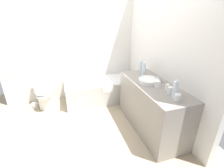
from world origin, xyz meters
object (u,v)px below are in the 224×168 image
Objects in this scene: water_bottle_2 at (141,67)px; drinking_glass_3 at (167,87)px; drinking_glass_0 at (177,97)px; bathtub at (101,89)px; sink_faucet at (159,79)px; drinking_glass_2 at (158,84)px; toilet at (44,93)px; water_bottle_1 at (175,89)px; drinking_glass_1 at (170,90)px; toilet_paper_roll at (35,106)px; water_bottle_0 at (144,69)px; sink_basin at (149,81)px.

water_bottle_2 reaches higher than drinking_glass_3.
drinking_glass_0 is 0.98× the size of drinking_glass_3.
sink_faucet is (0.73, -1.15, 0.61)m from bathtub.
sink_faucet is 0.61× the size of water_bottle_2.
drinking_glass_2 is at bearing -67.87° from bathtub.
drinking_glass_0 is at bearing -87.82° from drinking_glass_2.
bathtub is 1.24m from toilet.
water_bottle_2 is at bearing 84.82° from drinking_glass_2.
water_bottle_1 reaches higher than drinking_glass_3.
drinking_glass_2 is at bearing -127.66° from sink_faucet.
drinking_glass_1 is (0.61, -1.59, 0.62)m from bathtub.
drinking_glass_1 is 0.89× the size of toilet_paper_roll.
drinking_glass_1 reaches higher than toilet.
water_bottle_0 is 2.43m from toilet_paper_roll.
sink_basin is at bearing -65.24° from bathtub.
drinking_glass_1 is (-0.01, -0.91, -0.07)m from water_bottle_2.
bathtub is 1.15m from water_bottle_2.
sink_faucet reaches higher than toilet.
toilet is 6.87× the size of drinking_glass_1.
toilet is 0.36m from toilet_paper_roll.
water_bottle_2 is (0.09, 0.47, 0.09)m from sink_basin.
bathtub is 2.38× the size of toilet.
sink_basin is 0.57m from water_bottle_1.
drinking_glass_2 is at bearing 102.85° from drinking_glass_1.
sink_basin is at bearing 96.80° from water_bottle_1.
drinking_glass_1 is at bearing -89.73° from water_bottle_0.
toilet_paper_roll is (-1.46, 0.07, -0.21)m from bathtub.
water_bottle_2 reaches higher than drinking_glass_2.
bathtub reaches higher than toilet_paper_roll.
drinking_glass_1 reaches higher than sink_faucet.
water_bottle_2 is at bearing 79.17° from sink_basin.
sink_faucet is 0.49m from water_bottle_2.
drinking_glass_2 reaches higher than toilet_paper_roll.
drinking_glass_3 is at bearing 48.21° from toilet.
water_bottle_1 is 0.99× the size of water_bottle_2.
toilet is 2.14m from water_bottle_0.
toilet is at bearing 154.27° from water_bottle_0.
sink_basin is at bearing -103.42° from water_bottle_0.
sink_basin is 3.42× the size of drinking_glass_1.
water_bottle_0 is (-0.12, 0.31, 0.08)m from sink_faucet.
water_bottle_0 is at bearing -54.18° from bathtub.
water_bottle_2 is (0.02, 1.03, 0.00)m from water_bottle_1.
bathtub is 17.52× the size of drinking_glass_0.
toilet is at bearing 177.68° from bathtub.
sink_faucet is 0.61× the size of water_bottle_0.
drinking_glass_1 is at bearing 84.57° from water_bottle_1.
bathtub is at bearing 112.93° from drinking_glass_3.
sink_basin is 0.48m from water_bottle_2.
water_bottle_1 reaches higher than drinking_glass_2.
toilet is 2.62m from water_bottle_1.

